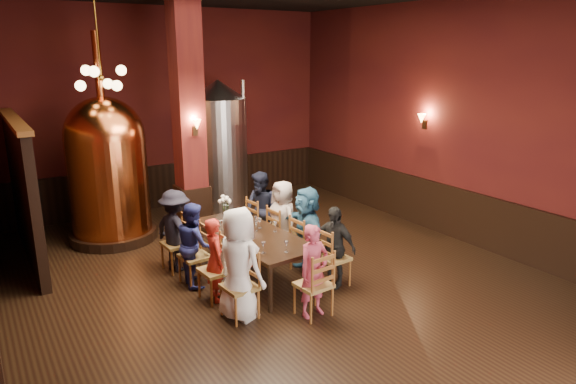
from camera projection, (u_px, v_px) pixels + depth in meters
room at (279, 142)px, 7.57m from camera, size 10.00×10.02×4.50m
wainscot_right at (451, 211)px, 10.07m from camera, size 0.08×9.90×1.00m
wainscot_back at (170, 185)px, 12.07m from camera, size 7.90×0.08×1.00m
column at (189, 122)px, 9.69m from camera, size 0.58×0.58×4.50m
partition at (24, 192)px, 8.80m from camera, size 0.22×3.50×2.40m
pendant_cluster at (101, 78)px, 8.77m from camera, size 0.90×0.90×1.70m
sconce_wall at (425, 121)px, 10.24m from camera, size 0.20×0.20×0.36m
sconce_column at (195, 126)px, 9.46m from camera, size 0.20×0.20×0.36m
dining_table at (252, 237)px, 8.17m from camera, size 1.18×2.47×0.75m
chair_0 at (240, 286)px, 6.97m from camera, size 0.49×0.49×0.92m
person_0 at (239, 264)px, 6.88m from camera, size 0.73×0.89×1.58m
chair_1 at (216, 270)px, 7.49m from camera, size 0.49×0.49×0.92m
person_1 at (215, 259)px, 7.44m from camera, size 0.36×0.49×1.26m
chair_2 at (195, 256)px, 8.00m from camera, size 0.49×0.49×0.92m
person_2 at (194, 244)px, 7.94m from camera, size 0.42×0.69×1.32m
chair_3 at (176, 244)px, 8.51m from camera, size 0.49×0.49×0.92m
person_3 at (176, 230)px, 8.45m from camera, size 0.77×1.01×1.38m
chair_4 at (333, 257)px, 7.95m from camera, size 0.49×0.49×0.92m
person_4 at (334, 246)px, 7.90m from camera, size 0.57×0.82×1.29m
chair_5 at (306, 245)px, 8.46m from camera, size 0.49×0.49×0.92m
person_5 at (307, 230)px, 8.39m from camera, size 0.67×1.40×1.45m
chair_6 at (283, 234)px, 8.97m from camera, size 0.49×0.49×0.92m
person_6 at (283, 220)px, 8.91m from camera, size 0.47×0.70×1.41m
chair_7 at (261, 224)px, 9.49m from camera, size 0.49×0.49×0.92m
person_7 at (261, 210)px, 9.42m from camera, size 0.51×0.76×1.43m
chair_8 at (314, 284)px, 7.03m from camera, size 0.49×0.49×0.92m
person_8 at (314, 271)px, 6.98m from camera, size 0.51×0.36×1.31m
copper_kettle at (108, 168)px, 9.66m from camera, size 1.85×1.85×3.89m
steel_vessel at (220, 146)px, 11.53m from camera, size 1.30×1.30×2.94m
rose_vase at (226, 202)px, 8.92m from camera, size 0.23×0.23×0.39m
wine_glass_0 at (234, 230)px, 8.02m from camera, size 0.07×0.07×0.17m
wine_glass_1 at (244, 232)px, 7.97m from camera, size 0.07×0.07×0.17m
wine_glass_2 at (256, 221)px, 8.46m from camera, size 0.07×0.07×0.17m
wine_glass_3 at (235, 223)px, 8.39m from camera, size 0.07×0.07×0.17m
wine_glass_4 at (275, 227)px, 8.20m from camera, size 0.07×0.07×0.17m
wine_glass_5 at (260, 223)px, 8.35m from camera, size 0.07×0.07×0.17m
wine_glass_6 at (221, 226)px, 8.25m from camera, size 0.07×0.07×0.17m
wine_glass_7 at (263, 248)px, 7.32m from camera, size 0.07×0.07×0.17m
wine_glass_8 at (256, 226)px, 8.23m from camera, size 0.07×0.07×0.17m
wine_glass_9 at (286, 247)px, 7.36m from camera, size 0.07×0.07×0.17m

